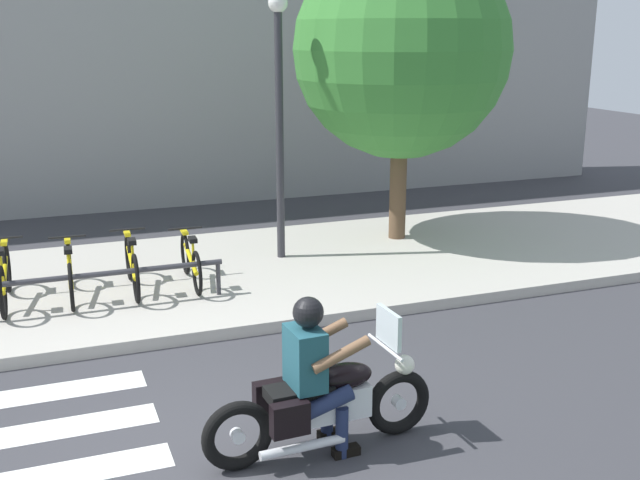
# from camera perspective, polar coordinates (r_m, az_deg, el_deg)

# --- Properties ---
(ground_plane) EXTENTS (48.00, 48.00, 0.00)m
(ground_plane) POSITION_cam_1_polar(r_m,az_deg,el_deg) (7.00, -10.44, -15.27)
(ground_plane) COLOR #38383D
(sidewalk) EXTENTS (24.00, 4.40, 0.15)m
(sidewalk) POSITION_cam_1_polar(r_m,az_deg,el_deg) (11.07, -14.74, -3.43)
(sidewalk) COLOR #B7B2A8
(sidewalk) RESTS_ON ground
(crosswalk_stripe_4) EXTENTS (2.80, 0.40, 0.01)m
(crosswalk_stripe_4) POSITION_cam_1_polar(r_m,az_deg,el_deg) (8.37, -22.60, -10.89)
(crosswalk_stripe_4) COLOR white
(crosswalk_stripe_4) RESTS_ON ground
(motorcycle) EXTENTS (2.12, 0.64, 1.20)m
(motorcycle) POSITION_cam_1_polar(r_m,az_deg,el_deg) (6.72, 0.21, -11.99)
(motorcycle) COLOR black
(motorcycle) RESTS_ON ground
(rider) EXTENTS (0.64, 0.55, 1.43)m
(rider) POSITION_cam_1_polar(r_m,az_deg,el_deg) (6.53, -0.44, -9.26)
(rider) COLOR #1E4C59
(rider) RESTS_ON ground
(bicycle_0) EXTENTS (0.48, 1.71, 0.80)m
(bicycle_0) POSITION_cam_1_polar(r_m,az_deg,el_deg) (10.50, -22.36, -2.61)
(bicycle_0) COLOR black
(bicycle_0) RESTS_ON sidewalk
(bicycle_1) EXTENTS (0.48, 1.66, 0.74)m
(bicycle_1) POSITION_cam_1_polar(r_m,az_deg,el_deg) (10.50, -18.05, -2.32)
(bicycle_1) COLOR black
(bicycle_1) RESTS_ON sidewalk
(bicycle_2) EXTENTS (0.48, 1.64, 0.78)m
(bicycle_2) POSITION_cam_1_polar(r_m,az_deg,el_deg) (10.55, -13.78, -1.84)
(bicycle_2) COLOR black
(bicycle_2) RESTS_ON sidewalk
(bicycle_3) EXTENTS (0.48, 1.57, 0.72)m
(bicycle_3) POSITION_cam_1_polar(r_m,az_deg,el_deg) (10.67, -9.57, -1.53)
(bicycle_3) COLOR black
(bicycle_3) RESTS_ON sidewalk
(bike_rack) EXTENTS (2.97, 0.07, 0.49)m
(bike_rack) POSITION_cam_1_polar(r_m,az_deg,el_deg) (9.97, -15.64, -2.65)
(bike_rack) COLOR #333338
(bike_rack) RESTS_ON sidewalk
(street_lamp) EXTENTS (0.28, 0.28, 4.05)m
(street_lamp) POSITION_cam_1_polar(r_m,az_deg,el_deg) (11.46, -3.05, 9.97)
(street_lamp) COLOR #2D2D33
(street_lamp) RESTS_ON ground
(tree_near_rack) EXTENTS (3.47, 3.47, 4.98)m
(tree_near_rack) POSITION_cam_1_polar(r_m,az_deg,el_deg) (12.61, 6.09, 13.86)
(tree_near_rack) COLOR brown
(tree_near_rack) RESTS_ON ground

